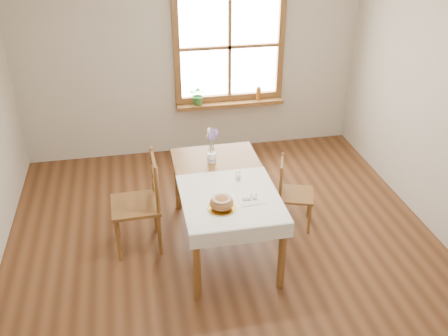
{
  "coord_description": "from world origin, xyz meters",
  "views": [
    {
      "loc": [
        -0.81,
        -3.81,
        3.28
      ],
      "look_at": [
        0.0,
        0.3,
        0.9
      ],
      "focal_mm": 40.0,
      "sensor_mm": 36.0,
      "label": 1
    }
  ],
  "objects_px": {
    "chair_left": "(135,204)",
    "bread_plate": "(222,208)",
    "chair_right": "(296,194)",
    "dining_table": "(224,189)",
    "flower_vase": "(212,158)"
  },
  "relations": [
    {
      "from": "chair_left",
      "to": "bread_plate",
      "type": "xyz_separation_m",
      "value": [
        0.76,
        -0.62,
        0.26
      ]
    },
    {
      "from": "bread_plate",
      "to": "chair_right",
      "type": "bearing_deg",
      "value": 34.85
    },
    {
      "from": "chair_right",
      "to": "bread_plate",
      "type": "bearing_deg",
      "value": 143.65
    },
    {
      "from": "dining_table",
      "to": "chair_left",
      "type": "bearing_deg",
      "value": 170.96
    },
    {
      "from": "chair_right",
      "to": "flower_vase",
      "type": "bearing_deg",
      "value": 94.27
    },
    {
      "from": "bread_plate",
      "to": "flower_vase",
      "type": "relative_size",
      "value": 2.46
    },
    {
      "from": "chair_left",
      "to": "flower_vase",
      "type": "xyz_separation_m",
      "value": [
        0.83,
        0.26,
        0.29
      ]
    },
    {
      "from": "chair_left",
      "to": "flower_vase",
      "type": "distance_m",
      "value": 0.91
    },
    {
      "from": "chair_left",
      "to": "bread_plate",
      "type": "relative_size",
      "value": 4.04
    },
    {
      "from": "dining_table",
      "to": "chair_right",
      "type": "xyz_separation_m",
      "value": [
        0.82,
        0.18,
        -0.27
      ]
    },
    {
      "from": "chair_right",
      "to": "chair_left",
      "type": "bearing_deg",
      "value": 110.0
    },
    {
      "from": "flower_vase",
      "to": "chair_right",
      "type": "bearing_deg",
      "value": -14.53
    },
    {
      "from": "flower_vase",
      "to": "dining_table",
      "type": "bearing_deg",
      "value": -82.7
    },
    {
      "from": "dining_table",
      "to": "chair_right",
      "type": "bearing_deg",
      "value": 12.04
    },
    {
      "from": "dining_table",
      "to": "chair_left",
      "type": "distance_m",
      "value": 0.9
    }
  ]
}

